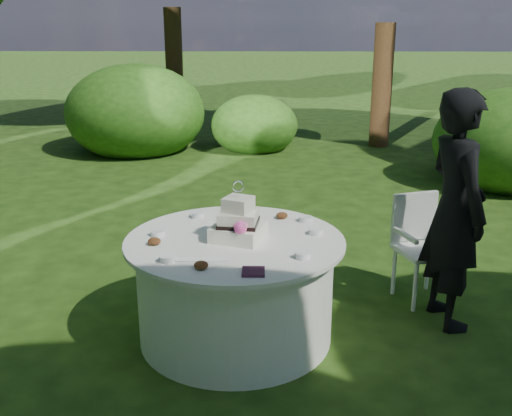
# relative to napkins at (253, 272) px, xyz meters

# --- Properties ---
(ground) EXTENTS (80.00, 80.00, 0.00)m
(ground) POSITION_rel_napkins_xyz_m (-0.14, 0.59, -0.78)
(ground) COLOR #1A330E
(ground) RESTS_ON ground
(napkins) EXTENTS (0.14, 0.14, 0.02)m
(napkins) POSITION_rel_napkins_xyz_m (0.00, 0.00, 0.00)
(napkins) COLOR #401B32
(napkins) RESTS_ON table
(feather_plume) EXTENTS (0.48, 0.07, 0.01)m
(feather_plume) POSITION_rel_napkins_xyz_m (-0.39, 0.19, -0.00)
(feather_plume) COLOR white
(feather_plume) RESTS_ON table
(guest) EXTENTS (0.54, 0.72, 1.80)m
(guest) POSITION_rel_napkins_xyz_m (1.48, 0.87, 0.12)
(guest) COLOR black
(guest) RESTS_ON ground
(table) EXTENTS (1.56, 1.56, 0.77)m
(table) POSITION_rel_napkins_xyz_m (-0.14, 0.59, -0.39)
(table) COLOR white
(table) RESTS_ON ground
(cake) EXTENTS (0.42, 0.42, 0.43)m
(cake) POSITION_rel_napkins_xyz_m (-0.12, 0.59, 0.10)
(cake) COLOR white
(cake) RESTS_ON table
(chair) EXTENTS (0.52, 0.52, 0.88)m
(chair) POSITION_rel_napkins_xyz_m (1.35, 1.30, -0.26)
(chair) COLOR white
(chair) RESTS_ON ground
(votives) EXTENTS (1.24, 0.99, 0.04)m
(votives) POSITION_rel_napkins_xyz_m (-0.10, 0.63, 0.01)
(votives) COLOR white
(votives) RESTS_ON table
(petal_cups) EXTENTS (0.98, 1.08, 0.05)m
(petal_cups) POSITION_rel_napkins_xyz_m (-0.27, 0.53, 0.02)
(petal_cups) COLOR #562D16
(petal_cups) RESTS_ON table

